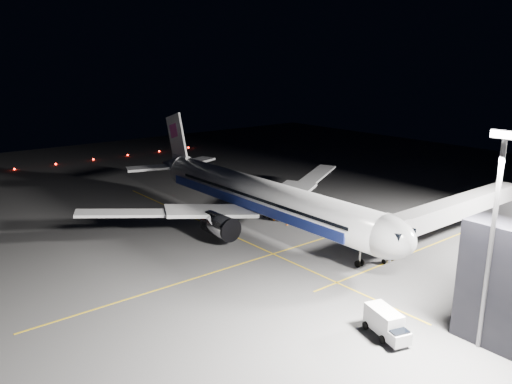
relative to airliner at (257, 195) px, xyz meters
The scene contains 13 objects.
ground 5.27m from the airliner, ahead, with size 200.00×200.00×0.00m, color #4C4C4F.
guide_line_main 12.22m from the airliner, ahead, with size 0.25×80.00×0.01m, color gold.
guide_line_cross 7.99m from the airliner, 79.83° to the right, with size 70.00×0.25×0.01m, color gold.
guide_line_side 25.67m from the airliner, 23.43° to the left, with size 0.25×40.00×0.01m, color gold.
airliner is the anchor object (origin of this frame).
jet_bridge 29.31m from the airliner, 38.04° to the left, with size 3.60×34.40×6.30m.
floodlight_mast_south 42.13m from the airliner, ahead, with size 2.40×0.67×20.70m.
taxiway_lights 71.10m from the airliner, behind, with size 0.44×60.44×0.44m.
service_truck 36.51m from the airliner, 18.36° to the right, with size 5.65×3.58×2.70m.
baggage_tug 16.45m from the airliner, 108.17° to the left, with size 2.53×2.03×1.84m.
safety_cone_a 6.89m from the airliner, 125.59° to the left, with size 0.45×0.45×0.67m, color orange.
safety_cone_b 6.99m from the airliner, 53.48° to the left, with size 0.35×0.35×0.52m, color orange.
safety_cone_c 6.28m from the airliner, 94.53° to the left, with size 0.45×0.45×0.67m, color orange.
Camera 1 is at (59.58, -48.90, 26.42)m, focal length 35.00 mm.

